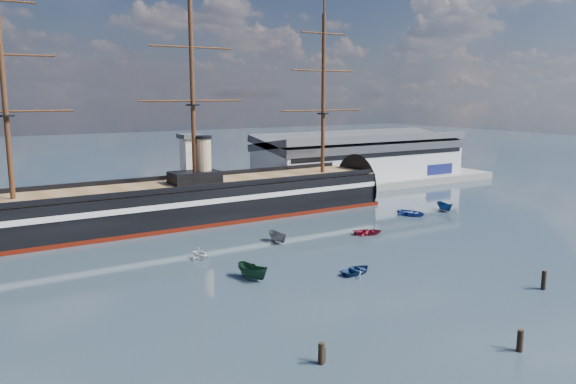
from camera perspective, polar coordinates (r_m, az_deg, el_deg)
ground at (r=101.63m, az=-4.30°, el=-4.89°), size 600.00×600.00×0.00m
quay at (r=137.57m, az=-7.43°, el=-1.03°), size 180.00×18.00×2.00m
warehouse at (r=164.66m, az=7.39°, el=3.57°), size 63.00×21.00×11.60m
quay_tower at (r=130.65m, az=-9.79°, el=2.66°), size 5.00×5.00×15.00m
warship at (r=116.66m, az=-11.07°, el=-1.08°), size 113.03×17.99×53.94m
motorboat_a at (r=80.72m, az=-3.57°, el=-8.82°), size 7.20×4.04×2.72m
motorboat_b at (r=83.57m, az=7.03°, el=-8.22°), size 2.03×3.57×1.57m
motorboat_c at (r=99.83m, az=-1.00°, el=-5.13°), size 6.08×2.49×2.39m
motorboat_d at (r=91.11m, az=-8.98°, el=-6.73°), size 6.15×3.89×2.09m
motorboat_e at (r=106.31m, az=8.13°, el=-4.30°), size 2.50×3.62×1.57m
motorboat_f at (r=131.17m, az=15.64°, el=-1.86°), size 6.37×3.46×2.42m
motorboat_g at (r=124.49m, az=12.41°, el=-2.34°), size 4.25×2.71×1.85m
piling_near_left at (r=57.16m, az=3.39°, el=-17.04°), size 0.64×0.64×2.86m
piling_near_mid at (r=64.02m, az=22.43°, el=-14.73°), size 0.64×0.64×2.99m
piling_near_right at (r=83.89m, az=24.48°, el=-8.99°), size 0.64×0.64×3.32m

